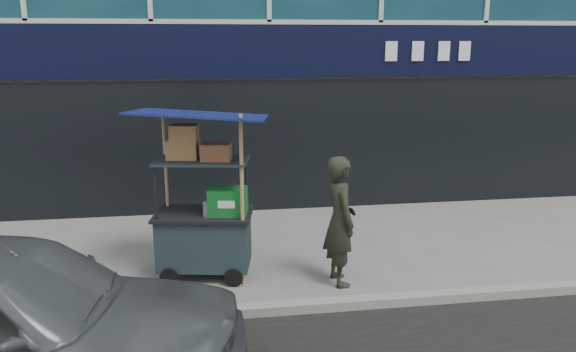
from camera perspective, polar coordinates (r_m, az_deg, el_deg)
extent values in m
plane|color=slate|center=(6.97, 2.17, -12.77)|extent=(80.00, 80.00, 0.00)
cube|color=gray|center=(6.77, 2.50, -13.06)|extent=(80.00, 0.18, 0.12)
cube|color=black|center=(10.06, -1.89, 12.53)|extent=(15.68, 0.06, 0.90)
cube|color=black|center=(10.27, -1.84, 3.01)|extent=(15.68, 0.04, 2.40)
cube|color=black|center=(7.63, -8.47, -6.46)|extent=(1.29, 0.89, 0.69)
cylinder|color=black|center=(7.51, -12.01, -10.04)|extent=(0.24, 0.09, 0.24)
cylinder|color=black|center=(7.37, -5.59, -10.26)|extent=(0.24, 0.09, 0.24)
cube|color=black|center=(7.51, -8.56, -3.83)|extent=(1.38, 0.98, 0.04)
cylinder|color=black|center=(7.25, -13.30, -1.81)|extent=(0.03, 0.03, 0.74)
cylinder|color=black|center=(7.05, -4.69, -1.90)|extent=(0.03, 0.03, 0.74)
cylinder|color=black|center=(7.80, -12.24, -0.64)|extent=(0.03, 0.03, 0.74)
cylinder|color=black|center=(7.63, -4.25, -0.69)|extent=(0.03, 0.03, 0.74)
cube|color=black|center=(7.33, -8.76, 1.57)|extent=(1.29, 0.89, 0.03)
cylinder|color=#A17748|center=(7.08, -4.68, -2.67)|extent=(0.06, 0.06, 2.23)
cylinder|color=#A17748|center=(7.84, -12.19, -1.69)|extent=(0.05, 0.05, 2.13)
cube|color=#0D114D|center=(7.23, -8.93, 6.18)|extent=(1.86, 1.46, 0.20)
cube|color=#0D5619|center=(7.36, -6.12, -2.55)|extent=(0.55, 0.43, 0.35)
cylinder|color=silver|center=(7.28, -8.39, -3.42)|extent=(0.08, 0.08, 0.20)
cylinder|color=#172EB3|center=(7.25, -8.42, -2.59)|extent=(0.04, 0.04, 0.02)
cube|color=olive|center=(7.39, -10.63, 2.70)|extent=(0.44, 0.36, 0.25)
cube|color=olive|center=(7.22, -7.31, 2.45)|extent=(0.42, 0.34, 0.22)
cube|color=olive|center=(7.33, -10.51, 4.38)|extent=(0.39, 0.31, 0.20)
imported|color=black|center=(7.24, 5.31, -4.54)|extent=(0.47, 0.66, 1.70)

